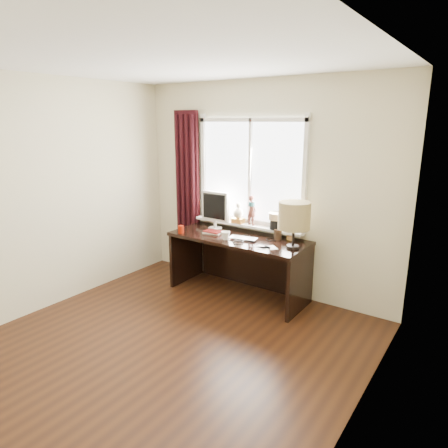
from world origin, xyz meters
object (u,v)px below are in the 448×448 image
Objects in this scene: laptop at (244,238)px; desk at (243,254)px; mug at (226,235)px; table_lamp at (294,216)px; red_cup at (181,229)px; monitor at (215,208)px.

desk is at bearing 115.37° from laptop.
mug is 0.87m from table_lamp.
table_lamp is (1.41, 0.25, 0.32)m from red_cup.
monitor is at bearing 174.75° from desk.
laptop is 0.71m from table_lamp.
monitor reaches higher than mug.
table_lamp is (0.73, -0.12, 0.61)m from desk.
desk is 3.27× the size of table_lamp.
table_lamp reaches higher than mug.
table_lamp is (1.18, -0.16, 0.09)m from monitor.
monitor is at bearing 172.24° from table_lamp.
table_lamp is at bearing -6.30° from laptop.
mug is 0.41m from desk.
laptop is at bearing -19.40° from monitor.
monitor is (-0.56, 0.20, 0.26)m from laptop.
laptop is 0.64× the size of table_lamp.
mug is at bearing -102.94° from desk.
table_lamp is at bearing -7.76° from monitor.
laptop is 0.32m from desk.
laptop is 3.14× the size of mug.
mug reaches higher than red_cup.
laptop is at bearing 35.49° from mug.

